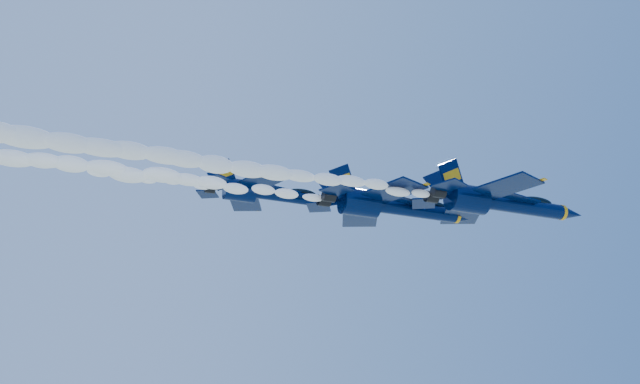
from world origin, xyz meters
name	(u,v)px	position (x,y,z in m)	size (l,w,h in m)	color
jet_lead	(498,202)	(21.53, -12.12, 150.28)	(19.82, 16.25, 7.36)	#000D33
smoke_trail_jet_lead	(226,165)	(-9.00, -12.12, 149.85)	(44.12, 2.21, 1.99)	white
jet_second	(391,206)	(11.35, -6.36, 150.53)	(19.62, 16.09, 7.29)	#000D33
smoke_trail_jet_second	(111,171)	(-19.09, -6.36, 150.10)	(44.12, 2.19, 1.97)	white
jet_third	(267,193)	(-1.13, 0.56, 152.90)	(16.62, 13.64, 6.18)	#000D33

